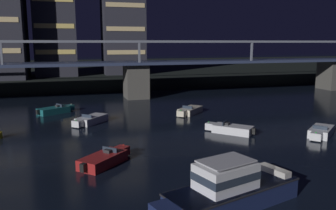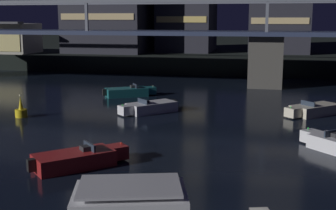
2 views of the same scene
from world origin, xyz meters
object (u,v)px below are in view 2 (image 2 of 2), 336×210
at_px(speedboat_mid_right, 149,107).
at_px(channel_buoy, 21,111).
at_px(river_bridge, 266,46).
at_px(speedboat_mid_center, 78,159).
at_px(speedboat_near_center, 313,110).
at_px(speedboat_far_left, 129,92).

distance_m(speedboat_mid_right, channel_buoy, 9.84).
xyz_separation_m(river_bridge, speedboat_mid_center, (-8.67, -30.76, -4.01)).
relative_size(river_bridge, speedboat_mid_center, 19.13).
bearing_deg(channel_buoy, speedboat_mid_right, 22.82).
distance_m(speedboat_mid_center, speedboat_mid_right, 14.05).
distance_m(river_bridge, speedboat_near_center, 15.92).
height_order(speedboat_mid_right, speedboat_far_left, same).
height_order(river_bridge, channel_buoy, river_bridge).
distance_m(speedboat_near_center, speedboat_mid_center, 20.28).
xyz_separation_m(speedboat_mid_center, speedboat_far_left, (-3.99, 21.23, 0.00)).
relative_size(river_bridge, speedboat_near_center, 18.93).
height_order(speedboat_mid_center, speedboat_mid_right, same).
bearing_deg(channel_buoy, speedboat_mid_center, -48.43).
bearing_deg(channel_buoy, river_bridge, 49.13).
relative_size(speedboat_mid_right, channel_buoy, 2.56).
bearing_deg(speedboat_far_left, channel_buoy, -114.86).
bearing_deg(speedboat_near_center, speedboat_mid_right, -171.83).
distance_m(speedboat_near_center, speedboat_mid_right, 12.77).
bearing_deg(speedboat_near_center, speedboat_far_left, 162.10).
bearing_deg(speedboat_mid_center, speedboat_mid_right, 90.07).
xyz_separation_m(river_bridge, speedboat_mid_right, (-8.69, -16.71, -4.01)).
relative_size(river_bridge, speedboat_mid_right, 18.66).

